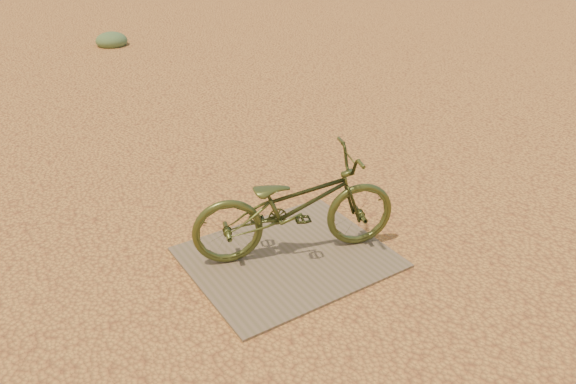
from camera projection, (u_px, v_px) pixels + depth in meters
ground at (264, 228)px, 4.94m from camera, size 120.00×120.00×0.00m
plywood_board at (288, 257)px, 4.53m from camera, size 1.54×1.28×0.02m
bicycle at (295, 205)px, 4.38m from camera, size 1.73×1.06×0.86m
kale_b at (112, 45)px, 10.67m from camera, size 0.59×0.59×0.32m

